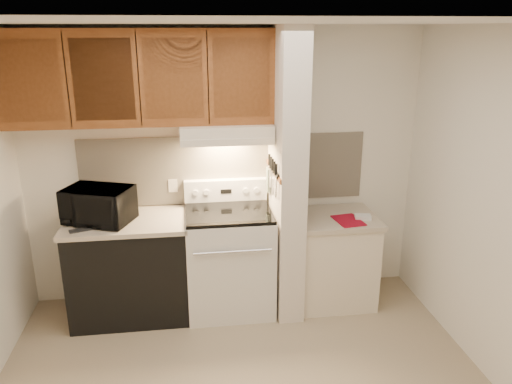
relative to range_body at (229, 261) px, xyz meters
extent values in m
plane|color=white|center=(0.00, -1.16, 2.04)|extent=(3.60, 3.60, 0.00)
cube|color=white|center=(0.00, 0.34, 0.79)|extent=(3.60, 2.50, 0.02)
cube|color=white|center=(1.80, -1.16, 0.79)|extent=(0.02, 3.00, 2.50)
cube|color=beige|center=(0.00, 0.33, 0.78)|extent=(2.60, 0.02, 0.63)
cube|color=silver|center=(0.00, 0.00, 0.00)|extent=(0.76, 0.65, 0.92)
cube|color=black|center=(0.00, -0.32, 0.04)|extent=(0.50, 0.01, 0.30)
cylinder|color=silver|center=(0.00, -0.35, 0.26)|extent=(0.65, 0.02, 0.02)
cube|color=black|center=(0.00, 0.00, 0.48)|extent=(0.74, 0.64, 0.03)
cube|color=silver|center=(0.00, 0.28, 0.59)|extent=(0.76, 0.08, 0.20)
cube|color=black|center=(0.00, 0.24, 0.59)|extent=(0.10, 0.01, 0.04)
cylinder|color=silver|center=(-0.28, 0.24, 0.59)|extent=(0.05, 0.02, 0.05)
cylinder|color=silver|center=(-0.18, 0.24, 0.59)|extent=(0.05, 0.02, 0.05)
cylinder|color=silver|center=(0.18, 0.24, 0.59)|extent=(0.05, 0.02, 0.05)
cylinder|color=silver|center=(0.28, 0.24, 0.59)|extent=(0.05, 0.02, 0.05)
cube|color=black|center=(-0.88, 0.01, -0.03)|extent=(1.00, 0.63, 0.87)
cube|color=#C1B198|center=(-0.88, 0.01, 0.43)|extent=(1.04, 0.67, 0.04)
cube|color=black|center=(-1.21, -0.19, 0.46)|extent=(0.21, 0.13, 0.01)
cylinder|color=#2A655A|center=(-1.01, -0.05, 0.50)|extent=(0.10, 0.10, 0.10)
cube|color=beige|center=(-0.48, 0.32, 0.64)|extent=(0.08, 0.01, 0.12)
imported|color=black|center=(-1.09, -0.01, 0.60)|extent=(0.63, 0.53, 0.30)
cube|color=beige|center=(0.51, -0.01, 0.79)|extent=(0.22, 0.70, 2.50)
cube|color=brown|center=(0.39, -0.01, 0.84)|extent=(0.01, 0.70, 0.04)
cube|color=black|center=(0.39, -0.06, 0.86)|extent=(0.02, 0.42, 0.04)
cube|color=silver|center=(0.38, -0.22, 0.76)|extent=(0.01, 0.03, 0.16)
cylinder|color=black|center=(0.38, -0.22, 0.91)|extent=(0.02, 0.02, 0.10)
cube|color=silver|center=(0.38, -0.13, 0.75)|extent=(0.01, 0.04, 0.18)
cylinder|color=black|center=(0.38, -0.15, 0.91)|extent=(0.02, 0.02, 0.10)
cube|color=silver|center=(0.38, -0.07, 0.74)|extent=(0.01, 0.04, 0.20)
cylinder|color=black|center=(0.38, -0.06, 0.91)|extent=(0.02, 0.02, 0.10)
cube|color=silver|center=(0.38, 0.02, 0.76)|extent=(0.01, 0.04, 0.16)
cylinder|color=black|center=(0.38, 0.01, 0.91)|extent=(0.02, 0.02, 0.10)
cube|color=silver|center=(0.38, 0.11, 0.75)|extent=(0.01, 0.04, 0.18)
cylinder|color=black|center=(0.38, 0.11, 0.91)|extent=(0.02, 0.02, 0.10)
cube|color=slate|center=(0.38, 0.17, 0.71)|extent=(0.03, 0.09, 0.22)
cube|color=beige|center=(0.97, -0.01, -0.06)|extent=(0.70, 0.60, 0.81)
cube|color=#C1B198|center=(0.97, -0.01, 0.37)|extent=(0.74, 0.64, 0.04)
cube|color=maroon|center=(1.05, -0.14, 0.39)|extent=(0.26, 0.32, 0.01)
cube|color=white|center=(1.19, -0.11, 0.41)|extent=(0.16, 0.12, 0.04)
cube|color=beige|center=(0.00, 0.12, 1.17)|extent=(0.78, 0.44, 0.15)
cube|color=beige|center=(0.00, -0.08, 1.12)|extent=(0.78, 0.04, 0.06)
cube|color=brown|center=(-0.69, 0.17, 1.62)|extent=(2.18, 0.33, 0.77)
cube|color=brown|center=(-1.51, 0.01, 1.62)|extent=(0.46, 0.01, 0.63)
cube|color=black|center=(-1.23, 0.01, 1.62)|extent=(0.01, 0.01, 0.73)
cube|color=brown|center=(-0.96, 0.01, 1.62)|extent=(0.46, 0.01, 0.63)
cube|color=black|center=(-0.69, 0.01, 1.62)|extent=(0.01, 0.01, 0.73)
cube|color=brown|center=(-0.42, 0.01, 1.62)|extent=(0.46, 0.01, 0.63)
cube|color=black|center=(-0.14, 0.01, 1.62)|extent=(0.01, 0.01, 0.73)
cube|color=brown|center=(0.13, 0.01, 1.62)|extent=(0.46, 0.01, 0.63)
camera|label=1|loc=(-0.32, -4.08, 2.01)|focal=35.00mm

